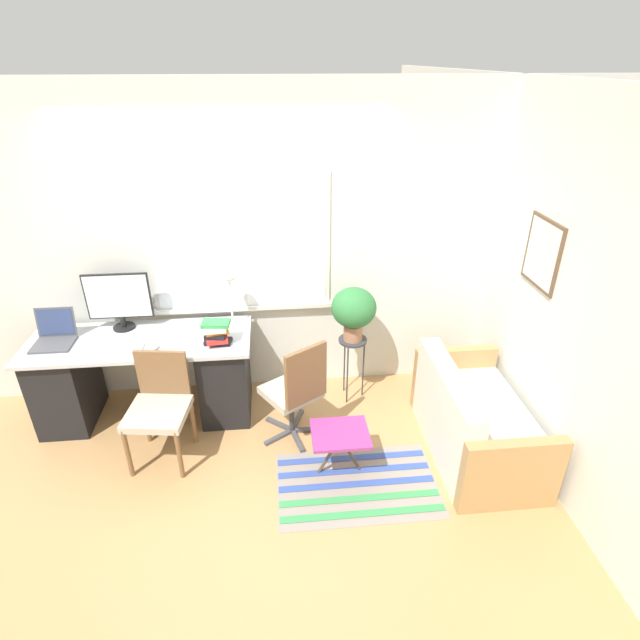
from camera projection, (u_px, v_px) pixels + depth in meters
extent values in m
plane|color=tan|center=(240.00, 433.00, 4.22)|extent=(14.00, 14.00, 0.00)
cube|color=silver|center=(231.00, 251.00, 4.25)|extent=(9.00, 0.06, 2.70)
cube|color=silver|center=(193.00, 246.00, 4.16)|extent=(0.76, 0.02, 1.20)
cube|color=white|center=(193.00, 246.00, 4.15)|extent=(0.69, 0.01, 1.13)
cube|color=silver|center=(285.00, 243.00, 4.22)|extent=(0.76, 0.02, 1.20)
cube|color=white|center=(285.00, 243.00, 4.21)|extent=(0.69, 0.01, 1.13)
cube|color=silver|center=(244.00, 307.00, 4.47)|extent=(1.58, 0.11, 0.04)
cube|color=silver|center=(537.00, 274.00, 3.79)|extent=(0.06, 9.00, 2.70)
cube|color=brown|center=(543.00, 254.00, 3.62)|extent=(0.02, 0.45, 0.51)
cube|color=silver|center=(542.00, 254.00, 3.62)|extent=(0.01, 0.40, 0.46)
cube|color=#B2B7BC|center=(139.00, 341.00, 4.09)|extent=(1.81, 0.68, 0.03)
cube|color=black|center=(66.00, 384.00, 4.21)|extent=(0.40, 0.60, 0.73)
cube|color=black|center=(225.00, 375.00, 4.33)|extent=(0.40, 0.60, 0.73)
cube|color=#4C4C51|center=(53.00, 345.00, 3.99)|extent=(0.31, 0.25, 0.02)
cube|color=#4C4C51|center=(56.00, 322.00, 4.06)|extent=(0.31, 0.05, 0.25)
cube|color=navy|center=(55.00, 322.00, 4.05)|extent=(0.27, 0.04, 0.22)
cylinder|color=black|center=(124.00, 327.00, 4.25)|extent=(0.18, 0.18, 0.02)
cylinder|color=black|center=(123.00, 321.00, 4.23)|extent=(0.05, 0.05, 0.10)
cube|color=black|center=(118.00, 296.00, 4.12)|extent=(0.53, 0.02, 0.40)
cube|color=silver|center=(118.00, 297.00, 4.11)|extent=(0.50, 0.01, 0.37)
cube|color=silver|center=(118.00, 349.00, 3.93)|extent=(0.38, 0.14, 0.02)
ellipsoid|color=silver|center=(156.00, 347.00, 3.95)|extent=(0.04, 0.07, 0.04)
cylinder|color=white|center=(233.00, 324.00, 4.31)|extent=(0.15, 0.15, 0.01)
cylinder|color=white|center=(231.00, 302.00, 4.20)|extent=(0.02, 0.02, 0.42)
ellipsoid|color=white|center=(229.00, 276.00, 4.10)|extent=(0.11, 0.11, 0.07)
cube|color=black|center=(218.00, 341.00, 4.02)|extent=(0.23, 0.14, 0.03)
cube|color=red|center=(217.00, 338.00, 4.00)|extent=(0.19, 0.19, 0.04)
cube|color=black|center=(216.00, 334.00, 3.99)|extent=(0.18, 0.18, 0.03)
cube|color=orange|center=(217.00, 331.00, 3.97)|extent=(0.19, 0.13, 0.03)
cube|color=white|center=(215.00, 328.00, 3.96)|extent=(0.18, 0.16, 0.03)
cube|color=green|center=(216.00, 323.00, 3.95)|extent=(0.23, 0.16, 0.03)
cylinder|color=brown|center=(128.00, 453.00, 3.69)|extent=(0.04, 0.04, 0.44)
cylinder|color=brown|center=(179.00, 455.00, 3.67)|extent=(0.04, 0.04, 0.44)
cylinder|color=brown|center=(146.00, 419.00, 4.03)|extent=(0.04, 0.04, 0.44)
cylinder|color=brown|center=(193.00, 421.00, 4.01)|extent=(0.04, 0.04, 0.44)
cube|color=#B2A893|center=(157.00, 413.00, 3.75)|extent=(0.50, 0.48, 0.06)
cube|color=brown|center=(163.00, 372.00, 3.84)|extent=(0.40, 0.09, 0.38)
cube|color=#47474C|center=(279.00, 437.00, 4.14)|extent=(0.25, 0.18, 0.03)
cube|color=#47474C|center=(297.00, 441.00, 4.11)|extent=(0.11, 0.27, 0.03)
cube|color=#47474C|center=(308.00, 430.00, 4.23)|extent=(0.28, 0.05, 0.03)
cube|color=#47474C|center=(297.00, 420.00, 4.34)|extent=(0.13, 0.27, 0.03)
cube|color=#47474C|center=(279.00, 424.00, 4.29)|extent=(0.24, 0.20, 0.03)
cylinder|color=#333338|center=(292.00, 412.00, 4.13)|extent=(0.04, 0.04, 0.36)
cube|color=#B2A893|center=(291.00, 391.00, 4.03)|extent=(0.55, 0.54, 0.06)
cube|color=brown|center=(306.00, 376.00, 3.76)|extent=(0.33, 0.23, 0.47)
cube|color=silver|center=(477.00, 429.00, 3.96)|extent=(0.71, 1.10, 0.40)
cube|color=silver|center=(448.00, 393.00, 3.76)|extent=(0.16, 1.10, 0.33)
cube|color=#A87F4C|center=(511.00, 475.00, 3.39)|extent=(0.71, 0.09, 0.59)
cube|color=#A87F4C|center=(453.00, 377.00, 4.43)|extent=(0.71, 0.09, 0.59)
cylinder|color=#333338|center=(353.00, 340.00, 4.39)|extent=(0.25, 0.25, 0.02)
cylinder|color=#333338|center=(363.00, 369.00, 4.54)|extent=(0.01, 0.01, 0.59)
cylinder|color=#333338|center=(344.00, 364.00, 4.61)|extent=(0.01, 0.01, 0.59)
cylinder|color=#333338|center=(347.00, 375.00, 4.45)|extent=(0.01, 0.01, 0.59)
cylinder|color=#9E6B4C|center=(353.00, 332.00, 4.35)|extent=(0.17, 0.17, 0.15)
ellipsoid|color=#2D7038|center=(354.00, 308.00, 4.24)|extent=(0.39, 0.39, 0.35)
cube|color=gray|center=(357.00, 484.00, 3.70)|extent=(1.18, 0.75, 0.01)
cube|color=#388E4C|center=(363.00, 514.00, 3.46)|extent=(1.16, 0.06, 0.00)
cube|color=#388E4C|center=(360.00, 498.00, 3.58)|extent=(1.16, 0.06, 0.00)
cube|color=#334C99|center=(357.00, 484.00, 3.70)|extent=(1.16, 0.06, 0.00)
cube|color=#334C99|center=(354.00, 470.00, 3.82)|extent=(1.16, 0.06, 0.00)
cube|color=#334C99|center=(351.00, 458.00, 3.94)|extent=(1.16, 0.06, 0.00)
cube|color=#93337A|center=(340.00, 434.00, 3.65)|extent=(0.42, 0.36, 0.02)
cylinder|color=#4C3D2D|center=(330.00, 454.00, 3.73)|extent=(0.19, 0.02, 0.37)
cylinder|color=#4C3D2D|center=(349.00, 453.00, 3.75)|extent=(0.19, 0.02, 0.37)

